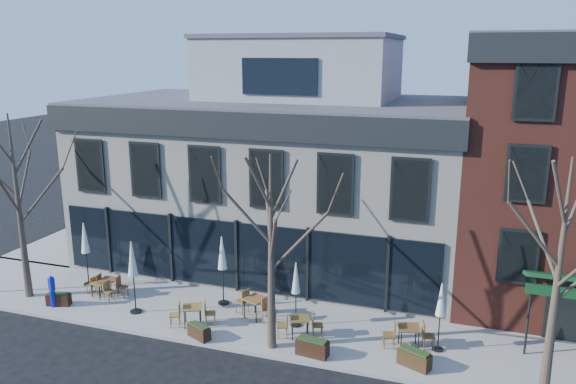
% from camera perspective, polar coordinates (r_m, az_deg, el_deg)
% --- Properties ---
extents(ground, '(120.00, 120.00, 0.00)m').
position_cam_1_polar(ground, '(25.28, -5.05, -10.44)').
color(ground, black).
rests_on(ground, ground).
extents(sidewalk_front, '(33.50, 4.70, 0.15)m').
position_cam_1_polar(sidewalk_front, '(22.40, 0.55, -13.58)').
color(sidewalk_front, gray).
rests_on(sidewalk_front, ground).
extents(sidewalk_side, '(4.50, 12.00, 0.15)m').
position_cam_1_polar(sidewalk_side, '(35.54, -17.99, -3.62)').
color(sidewalk_side, gray).
rests_on(sidewalk_side, ground).
extents(corner_building, '(18.39, 10.39, 11.10)m').
position_cam_1_polar(corner_building, '(28.28, -1.03, 2.37)').
color(corner_building, silver).
rests_on(corner_building, ground).
extents(red_brick_building, '(8.20, 11.78, 11.18)m').
position_cam_1_polar(red_brick_building, '(26.69, 26.06, 2.21)').
color(red_brick_building, maroon).
rests_on(red_brick_building, ground).
extents(tree_corner, '(3.93, 3.98, 7.92)m').
position_cam_1_polar(tree_corner, '(25.97, -25.69, -1.21)').
color(tree_corner, '#382B21').
rests_on(tree_corner, sidewalk_front).
extents(tree_mid, '(3.50, 3.55, 7.04)m').
position_cam_1_polar(tree_mid, '(19.44, -1.71, -6.04)').
color(tree_mid, '#382B21').
rests_on(tree_mid, sidewalk_front).
extents(tree_right, '(3.72, 3.77, 7.48)m').
position_cam_1_polar(tree_right, '(18.49, 25.76, -7.85)').
color(tree_right, '#382B21').
rests_on(tree_right, sidewalk_front).
extents(call_box, '(0.29, 0.28, 1.39)m').
position_cam_1_polar(call_box, '(25.49, -22.84, -9.17)').
color(call_box, '#0C169E').
rests_on(call_box, sidewalk_front).
extents(cafe_set_0, '(1.76, 0.75, 0.91)m').
position_cam_1_polar(cafe_set_0, '(25.87, -17.74, -9.01)').
color(cafe_set_0, brown).
rests_on(cafe_set_0, sidewalk_front).
extents(cafe_set_1, '(1.59, 0.77, 0.82)m').
position_cam_1_polar(cafe_set_1, '(25.86, -18.53, -9.21)').
color(cafe_set_1, brown).
rests_on(cafe_set_1, sidewalk_front).
extents(cafe_set_2, '(1.83, 1.18, 0.96)m').
position_cam_1_polar(cafe_set_2, '(22.48, -9.67, -12.07)').
color(cafe_set_2, brown).
rests_on(cafe_set_2, sidewalk_front).
extents(cafe_set_3, '(2.00, 1.13, 1.03)m').
position_cam_1_polar(cafe_set_3, '(22.76, -3.33, -11.44)').
color(cafe_set_3, brown).
rests_on(cafe_set_3, sidewalk_front).
extents(cafe_set_4, '(1.80, 1.02, 0.93)m').
position_cam_1_polar(cafe_set_4, '(21.39, 1.21, -13.34)').
color(cafe_set_4, brown).
rests_on(cafe_set_4, sidewalk_front).
extents(cafe_set_5, '(1.94, 0.93, 0.99)m').
position_cam_1_polar(cafe_set_5, '(21.10, 12.17, -13.99)').
color(cafe_set_5, brown).
rests_on(cafe_set_5, sidewalk_front).
extents(umbrella_0, '(0.47, 0.47, 2.94)m').
position_cam_1_polar(umbrella_0, '(26.75, -19.93, -4.74)').
color(umbrella_0, black).
rests_on(umbrella_0, sidewalk_front).
extents(umbrella_1, '(0.49, 0.49, 3.03)m').
position_cam_1_polar(umbrella_1, '(23.37, -15.52, -6.95)').
color(umbrella_1, black).
rests_on(umbrella_1, sidewalk_front).
extents(umbrella_2, '(0.48, 0.48, 2.98)m').
position_cam_1_polar(umbrella_2, '(23.45, -6.70, -6.54)').
color(umbrella_2, black).
rests_on(umbrella_2, sidewalk_front).
extents(umbrella_3, '(0.42, 0.42, 2.60)m').
position_cam_1_polar(umbrella_3, '(21.59, 0.81, -9.08)').
color(umbrella_3, black).
rests_on(umbrella_3, sidewalk_front).
extents(umbrella_4, '(0.41, 0.41, 2.55)m').
position_cam_1_polar(umbrella_4, '(20.63, 15.26, -10.86)').
color(umbrella_4, black).
rests_on(umbrella_4, sidewalk_front).
extents(planter_0, '(1.03, 0.61, 0.54)m').
position_cam_1_polar(planter_0, '(25.74, -22.27, -10.03)').
color(planter_0, black).
rests_on(planter_0, sidewalk_front).
extents(planter_1, '(1.02, 0.73, 0.53)m').
position_cam_1_polar(planter_1, '(21.65, -9.02, -13.81)').
color(planter_1, black).
rests_on(planter_1, sidewalk_front).
extents(planter_2, '(1.18, 0.59, 0.64)m').
position_cam_1_polar(planter_2, '(20.32, 2.49, -15.46)').
color(planter_2, black).
rests_on(planter_2, sidewalk_front).
extents(planter_3, '(1.20, 0.85, 0.62)m').
position_cam_1_polar(planter_3, '(20.13, 12.72, -16.16)').
color(planter_3, '#312110').
rests_on(planter_3, sidewalk_front).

